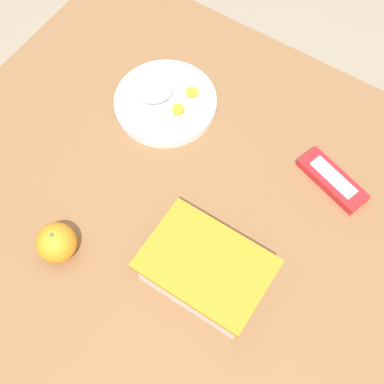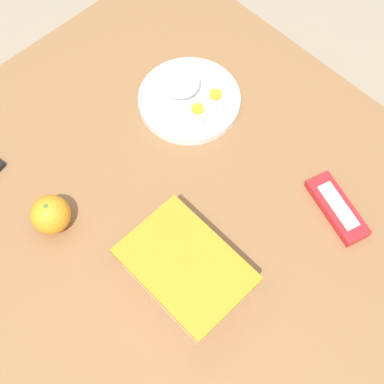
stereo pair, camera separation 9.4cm
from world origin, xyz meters
name	(u,v)px [view 2 (the right image)]	position (x,y,z in m)	size (l,w,h in m)	color
ground_plane	(175,315)	(0.00, 0.00, 0.00)	(10.00, 10.00, 0.00)	gray
table	(166,236)	(0.00, 0.00, 0.62)	(0.96, 0.94, 0.73)	brown
food_container	(186,272)	(-0.12, 0.06, 0.76)	(0.20, 0.14, 0.08)	white
orange_fruit	(51,214)	(0.12, 0.15, 0.77)	(0.07, 0.07, 0.07)	orange
rice_plate	(187,94)	(0.15, -0.20, 0.75)	(0.20, 0.20, 0.07)	white
candy_bar	(337,208)	(-0.21, -0.22, 0.74)	(0.14, 0.09, 0.02)	red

